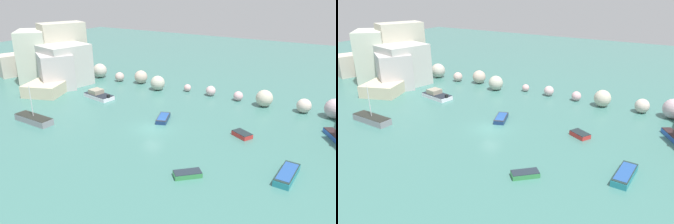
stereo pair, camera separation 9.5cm
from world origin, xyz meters
TOP-DOWN VIEW (x-y plane):
  - cove_water at (0.00, 0.00)m, footprint 160.00×160.00m
  - cliff_headland_left at (-31.08, 10.20)m, footprint 22.55×20.45m
  - rock_breakwater at (-1.39, 15.88)m, footprint 45.49×4.47m
  - moored_boat_0 at (-14.99, -6.41)m, footprint 6.03×2.01m
  - moored_boat_1 at (9.21, -7.82)m, footprint 2.81×2.73m
  - moored_boat_2 at (10.79, 3.65)m, footprint 2.74×2.34m
  - moored_boat_3 at (17.59, -3.11)m, footprint 1.70×4.52m
  - moored_boat_4 at (-14.48, 5.87)m, footprint 5.57×3.15m
  - moored_boat_5 at (20.72, 8.94)m, footprint 3.22×4.18m
  - moored_boat_6 at (-0.30, 3.16)m, footprint 2.49×3.73m

SIDE VIEW (x-z plane):
  - cove_water at x=0.00m, z-range 0.00..0.00m
  - moored_boat_1 at x=9.21m, z-range 0.00..0.55m
  - moored_boat_2 at x=10.79m, z-range 0.00..0.59m
  - moored_boat_5 at x=20.72m, z-range 0.00..0.60m
  - moored_boat_6 at x=-0.30m, z-range 0.01..0.60m
  - moored_boat_3 at x=17.59m, z-range 0.01..0.73m
  - moored_boat_0 at x=-14.99m, z-range -2.16..3.09m
  - moored_boat_4 at x=-14.48m, z-range -0.18..1.20m
  - rock_breakwater at x=-1.39m, z-range -0.16..2.62m
  - cliff_headland_left at x=-31.08m, z-range -1.57..9.16m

